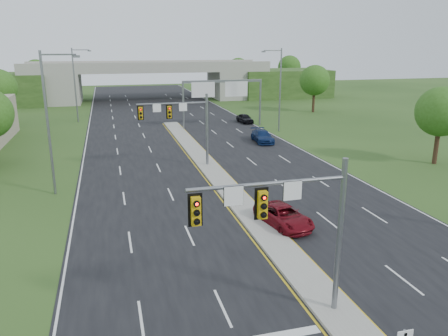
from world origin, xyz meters
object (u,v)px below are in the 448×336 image
car_far_a (284,216)px  car_far_b (262,136)px  car_far_c (245,118)px  sign_gantry (222,90)px  signal_mast_far (183,119)px  overpass (149,83)px  signal_mast_near (291,217)px

car_far_a → car_far_b: car_far_b is taller
car_far_b → car_far_c: size_ratio=1.26×
sign_gantry → car_far_c: 6.78m
signal_mast_far → car_far_a: bearing=-76.4°
car_far_b → overpass: bearing=105.3°
car_far_c → car_far_a: bearing=-109.5°
overpass → car_far_a: bearing=-88.8°
signal_mast_near → sign_gantry: size_ratio=0.60×
signal_mast_far → car_far_a: (3.76, -15.51, -4.04)m
signal_mast_near → car_far_c: signal_mast_near is taller
car_far_a → sign_gantry: bearing=70.8°
sign_gantry → car_far_a: 36.16m
car_far_a → overpass: bearing=80.3°
car_far_a → car_far_b: 25.49m
signal_mast_near → signal_mast_far: same height
sign_gantry → car_far_a: (-5.18, -35.50, -4.56)m
sign_gantry → overpass: (-6.68, 35.08, -1.69)m
signal_mast_far → car_far_a: size_ratio=1.47×
signal_mast_far → sign_gantry: (8.95, 19.99, 0.51)m
overpass → car_far_a: size_ratio=16.79×
signal_mast_near → car_far_a: 10.98m
signal_mast_far → car_far_b: bearing=38.7°
car_far_b → car_far_c: bearing=85.6°
car_far_b → car_far_c: (2.14, 13.68, -0.05)m
signal_mast_near → signal_mast_far: 25.00m
car_far_c → car_far_b: bearing=-104.4°
sign_gantry → car_far_b: 12.17m
sign_gantry → car_far_b: bearing=-78.9°
sign_gantry → overpass: overpass is taller
car_far_c → overpass: bearing=103.2°
signal_mast_near → car_far_c: (13.26, 47.58, -4.04)m
sign_gantry → car_far_a: bearing=-98.3°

